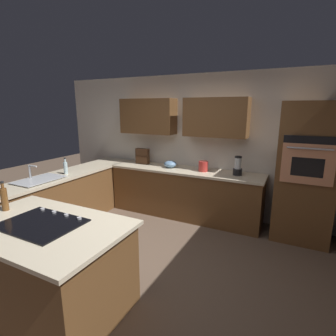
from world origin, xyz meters
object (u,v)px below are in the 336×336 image
(cooktop, at_px, (41,223))
(sink_unit, at_px, (39,179))
(wall_oven, at_px, (305,173))
(kettle, at_px, (203,166))
(dish_soap_bottle, at_px, (66,168))
(blender, at_px, (238,167))
(mixing_bowl, at_px, (170,164))
(spice_rack, at_px, (142,156))
(oil_bottle, at_px, (4,199))

(cooktop, bearing_deg, sink_unit, -36.70)
(wall_oven, xyz_separation_m, kettle, (1.60, -0.03, -0.06))
(kettle, bearing_deg, sink_unit, 39.56)
(kettle, xyz_separation_m, dish_soap_bottle, (2.02, 1.24, 0.02))
(wall_oven, xyz_separation_m, blender, (1.00, -0.03, -0.01))
(cooktop, bearing_deg, blender, -115.28)
(mixing_bowl, bearing_deg, wall_oven, 179.27)
(spice_rack, xyz_separation_m, dish_soap_bottle, (0.72, 1.29, -0.04))
(blender, distance_m, mixing_bowl, 1.25)
(sink_unit, height_order, mixing_bowl, sink_unit)
(cooktop, relative_size, kettle, 4.21)
(kettle, distance_m, oil_bottle, 3.01)
(spice_rack, height_order, dish_soap_bottle, spice_rack)
(spice_rack, distance_m, kettle, 1.30)
(spice_rack, height_order, oil_bottle, oil_bottle)
(dish_soap_bottle, bearing_deg, sink_unit, 83.05)
(mixing_bowl, bearing_deg, cooktop, 89.01)
(dish_soap_bottle, bearing_deg, spice_rack, -119.12)
(wall_oven, height_order, oil_bottle, wall_oven)
(dish_soap_bottle, bearing_deg, mixing_bowl, -137.91)
(blender, bearing_deg, kettle, 0.00)
(wall_oven, height_order, mixing_bowl, wall_oven)
(mixing_bowl, bearing_deg, sink_unit, 50.24)
(dish_soap_bottle, bearing_deg, blender, -154.72)
(cooktop, bearing_deg, wall_oven, -130.21)
(cooktop, bearing_deg, kettle, -104.25)
(oil_bottle, bearing_deg, mixing_bowl, -104.57)
(spice_rack, height_order, kettle, spice_rack)
(dish_soap_bottle, bearing_deg, wall_oven, -161.54)
(sink_unit, xyz_separation_m, cooktop, (-1.38, 1.03, -0.01))
(wall_oven, distance_m, cooktop, 3.56)
(sink_unit, height_order, kettle, sink_unit)
(mixing_bowl, bearing_deg, dish_soap_bottle, 42.09)
(kettle, relative_size, oil_bottle, 0.55)
(spice_rack, bearing_deg, kettle, 177.57)
(blender, relative_size, mixing_bowl, 1.36)
(blender, height_order, dish_soap_bottle, blender)
(cooktop, distance_m, blender, 3.04)
(spice_rack, distance_m, oil_bottle, 2.74)
(wall_oven, xyz_separation_m, spice_rack, (2.90, -0.08, 0.00))
(sink_unit, distance_m, cooktop, 1.72)
(cooktop, height_order, dish_soap_bottle, dish_soap_bottle)
(mixing_bowl, xyz_separation_m, kettle, (-0.65, 0.00, 0.03))
(sink_unit, relative_size, spice_rack, 2.28)
(blender, height_order, spice_rack, blender)
(oil_bottle, bearing_deg, spice_rack, -91.01)
(wall_oven, bearing_deg, dish_soap_bottle, 18.46)
(cooktop, height_order, spice_rack, spice_rack)
(cooktop, distance_m, spice_rack, 2.87)
(sink_unit, xyz_separation_m, dish_soap_bottle, (-0.06, -0.48, 0.09))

